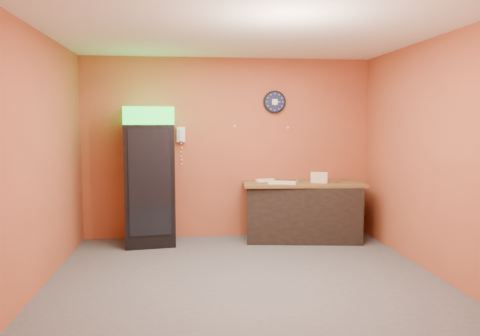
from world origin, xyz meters
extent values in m
plane|color=#47474C|center=(0.00, 0.00, 0.00)|extent=(4.50, 4.50, 0.00)
cube|color=#B85334|center=(0.00, 2.00, 1.40)|extent=(4.50, 0.02, 2.80)
cube|color=#B85334|center=(-2.25, 0.00, 1.40)|extent=(0.02, 4.00, 2.80)
cube|color=#B85334|center=(2.25, 0.00, 1.40)|extent=(0.02, 4.00, 2.80)
cube|color=white|center=(0.00, 0.00, 2.80)|extent=(4.50, 4.00, 0.02)
cube|color=black|center=(-1.22, 1.65, 0.88)|extent=(0.79, 0.79, 1.77)
cube|color=#1AE032|center=(-1.22, 1.65, 1.90)|extent=(0.79, 0.79, 0.25)
cube|color=black|center=(-1.26, 1.29, 0.96)|extent=(0.58, 0.09, 1.52)
cube|color=black|center=(1.11, 1.62, 0.42)|extent=(1.79, 0.99, 0.85)
cylinder|color=black|center=(0.73, 1.98, 2.12)|extent=(0.35, 0.05, 0.35)
cylinder|color=#0F1433|center=(0.73, 1.95, 2.12)|extent=(0.30, 0.01, 0.30)
cube|color=white|center=(0.73, 1.94, 2.12)|extent=(0.09, 0.00, 0.09)
cube|color=white|center=(-0.74, 1.96, 1.61)|extent=(0.13, 0.07, 0.23)
cube|color=white|center=(-0.74, 1.91, 1.61)|extent=(0.05, 0.04, 0.19)
cube|color=brown|center=(1.11, 1.62, 0.87)|extent=(1.88, 0.94, 0.04)
cube|color=beige|center=(1.34, 1.52, 0.92)|extent=(0.27, 0.18, 0.05)
cube|color=beige|center=(1.34, 1.52, 0.97)|extent=(0.27, 0.18, 0.05)
cube|color=beige|center=(1.34, 1.52, 1.02)|extent=(0.27, 0.18, 0.05)
cube|color=silver|center=(0.68, 1.48, 0.91)|extent=(0.28, 0.12, 0.04)
cube|color=silver|center=(0.82, 1.44, 0.91)|extent=(0.30, 0.21, 0.04)
cube|color=silver|center=(0.55, 1.75, 0.91)|extent=(0.29, 0.16, 0.04)
cylinder|color=silver|center=(1.02, 1.62, 0.92)|extent=(0.06, 0.06, 0.06)
camera|label=1|loc=(-0.66, -5.31, 1.80)|focal=35.00mm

